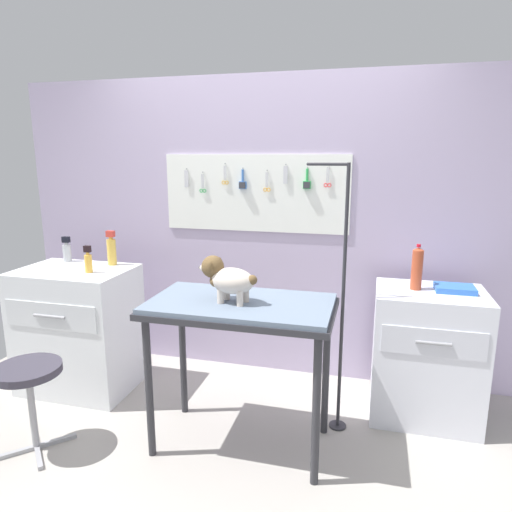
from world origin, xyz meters
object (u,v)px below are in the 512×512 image
(grooming_arm, at_px, (341,311))
(stool, at_px, (29,380))
(grooming_table, at_px, (241,317))
(dog, at_px, (227,278))
(soda_bottle, at_px, (417,268))
(counter_left, at_px, (79,329))
(cabinet_right, at_px, (426,354))
(detangler_spray, at_px, (88,261))

(grooming_arm, bearing_deg, stool, -158.25)
(grooming_table, height_order, grooming_arm, grooming_arm)
(stool, bearing_deg, dog, 17.28)
(grooming_table, bearing_deg, soda_bottle, 32.16)
(dog, height_order, counter_left, dog)
(dog, bearing_deg, stool, -162.72)
(grooming_table, distance_m, grooming_arm, 0.63)
(counter_left, bearing_deg, grooming_table, -15.21)
(grooming_table, height_order, dog, dog)
(grooming_table, height_order, cabinet_right, grooming_table)
(dog, relative_size, detangler_spray, 1.88)
(stool, height_order, soda_bottle, soda_bottle)
(grooming_table, height_order, soda_bottle, soda_bottle)
(grooming_arm, relative_size, counter_left, 1.83)
(grooming_arm, height_order, stool, grooming_arm)
(dog, xyz_separation_m, detangler_spray, (-1.13, 0.35, -0.05))
(soda_bottle, bearing_deg, stool, -155.34)
(cabinet_right, distance_m, soda_bottle, 0.58)
(stool, distance_m, soda_bottle, 2.45)
(soda_bottle, bearing_deg, dog, -148.54)
(dog, bearing_deg, cabinet_right, 28.56)
(grooming_arm, height_order, soda_bottle, grooming_arm)
(stool, height_order, detangler_spray, detangler_spray)
(grooming_table, distance_m, stool, 1.28)
(counter_left, distance_m, soda_bottle, 2.43)
(cabinet_right, relative_size, detangler_spray, 4.56)
(counter_left, xyz_separation_m, detangler_spray, (0.16, -0.05, 0.54))
(cabinet_right, bearing_deg, grooming_table, -150.95)
(dog, distance_m, stool, 1.30)
(grooming_arm, distance_m, counter_left, 1.94)
(detangler_spray, bearing_deg, grooming_arm, -0.18)
(grooming_table, distance_m, soda_bottle, 1.19)
(grooming_table, xyz_separation_m, dog, (-0.07, -0.03, 0.24))
(dog, relative_size, counter_left, 0.39)
(dog, xyz_separation_m, soda_bottle, (1.07, 0.65, -0.04))
(grooming_arm, bearing_deg, cabinet_right, 28.03)
(dog, bearing_deg, grooming_table, 20.59)
(counter_left, xyz_separation_m, cabinet_right, (2.46, 0.24, -0.02))
(counter_left, height_order, cabinet_right, counter_left)
(stool, bearing_deg, soda_bottle, 24.66)
(cabinet_right, distance_m, stool, 2.46)
(grooming_table, relative_size, detangler_spray, 5.62)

